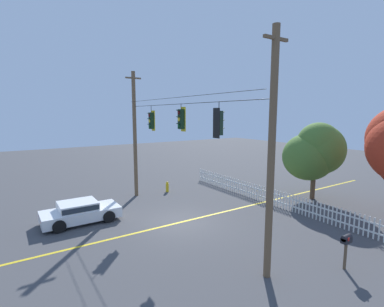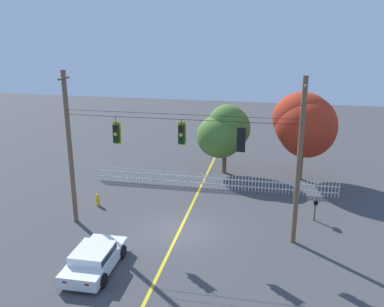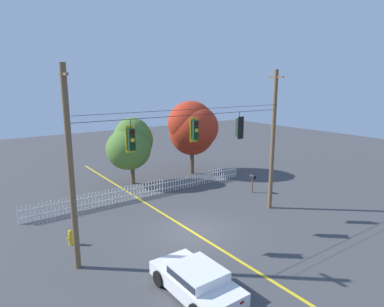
# 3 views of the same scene
# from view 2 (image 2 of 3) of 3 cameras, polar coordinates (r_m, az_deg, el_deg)

# --- Properties ---
(ground) EXTENTS (80.00, 80.00, 0.00)m
(ground) POSITION_cam_2_polar(r_m,az_deg,el_deg) (23.82, -1.72, -10.36)
(ground) COLOR #424244
(lane_centerline_stripe) EXTENTS (0.16, 36.00, 0.01)m
(lane_centerline_stripe) POSITION_cam_2_polar(r_m,az_deg,el_deg) (23.82, -1.72, -10.35)
(lane_centerline_stripe) COLOR gold
(lane_centerline_stripe) RESTS_ON ground
(signal_support_span) EXTENTS (12.49, 1.10, 8.68)m
(signal_support_span) POSITION_cam_2_polar(r_m,az_deg,el_deg) (22.11, -1.82, -0.15)
(signal_support_span) COLOR brown
(signal_support_span) RESTS_ON ground
(traffic_signal_southbound_primary) EXTENTS (0.43, 0.38, 1.54)m
(traffic_signal_southbound_primary) POSITION_cam_2_polar(r_m,az_deg,el_deg) (22.83, -10.13, 2.69)
(traffic_signal_southbound_primary) COLOR black
(traffic_signal_northbound_primary) EXTENTS (0.43, 0.38, 1.39)m
(traffic_signal_northbound_primary) POSITION_cam_2_polar(r_m,az_deg,el_deg) (21.77, -1.42, 2.64)
(traffic_signal_northbound_primary) COLOR black
(traffic_signal_eastbound_side) EXTENTS (0.43, 0.38, 1.51)m
(traffic_signal_eastbound_side) POSITION_cam_2_polar(r_m,az_deg,el_deg) (21.33, 6.64, 1.91)
(traffic_signal_eastbound_side) COLOR black
(white_picket_fence) EXTENTS (16.74, 0.06, 1.04)m
(white_picket_fence) POSITION_cam_2_polar(r_m,az_deg,el_deg) (29.30, 2.78, -3.76)
(white_picket_fence) COLOR silver
(white_picket_fence) RESTS_ON ground
(autumn_maple_near_fence) EXTENTS (3.93, 3.65, 5.25)m
(autumn_maple_near_fence) POSITION_cam_2_polar(r_m,az_deg,el_deg) (31.65, 4.43, 3.10)
(autumn_maple_near_fence) COLOR brown
(autumn_maple_near_fence) RESTS_ON ground
(autumn_maple_mid) EXTENTS (4.60, 4.55, 6.39)m
(autumn_maple_mid) POSITION_cam_2_polar(r_m,az_deg,el_deg) (31.06, 14.94, 3.89)
(autumn_maple_mid) COLOR brown
(autumn_maple_mid) RESTS_ON ground
(parked_car) EXTENTS (2.02, 3.98, 1.15)m
(parked_car) POSITION_cam_2_polar(r_m,az_deg,el_deg) (20.69, -13.01, -13.55)
(parked_car) COLOR white
(parked_car) RESTS_ON ground
(fire_hydrant) EXTENTS (0.38, 0.22, 0.79)m
(fire_hydrant) POSITION_cam_2_polar(r_m,az_deg,el_deg) (27.35, -12.53, -6.08)
(fire_hydrant) COLOR gold
(fire_hydrant) RESTS_ON ground
(roadside_mailbox) EXTENTS (0.25, 0.44, 1.36)m
(roadside_mailbox) POSITION_cam_2_polar(r_m,az_deg,el_deg) (25.52, 16.26, -6.39)
(roadside_mailbox) COLOR brown
(roadside_mailbox) RESTS_ON ground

